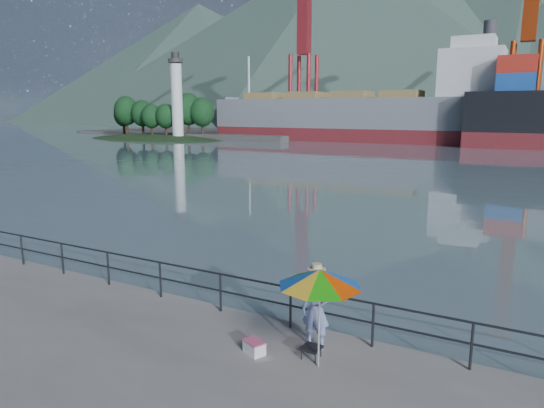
{
  "coord_description": "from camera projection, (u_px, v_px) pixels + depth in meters",
  "views": [
    {
      "loc": [
        7.76,
        -7.97,
        5.1
      ],
      "look_at": [
        0.16,
        6.0,
        2.0
      ],
      "focal_mm": 32.0,
      "sensor_mm": 36.0,
      "label": 1
    }
  ],
  "objects": [
    {
      "name": "harbor_water",
      "position": [
        503.0,
        130.0,
        123.56
      ],
      "size": [
        500.0,
        280.0,
        0.0
      ],
      "primitive_type": "cube",
      "color": "slate",
      "rests_on": "ground"
    },
    {
      "name": "guardrail",
      "position": [
        189.0,
        285.0,
        12.86
      ],
      "size": [
        22.0,
        0.06,
        1.03
      ],
      "color": "#2D3033",
      "rests_on": "ground"
    },
    {
      "name": "lighthouse_islet",
      "position": [
        157.0,
        136.0,
        90.68
      ],
      "size": [
        48.0,
        26.4,
        19.2
      ],
      "color": "#263F1E",
      "rests_on": "ground"
    },
    {
      "name": "fisherman",
      "position": [
        316.0,
        309.0,
        10.42
      ],
      "size": [
        0.64,
        0.42,
        1.76
      ],
      "primitive_type": "imported",
      "rotation": [
        0.0,
        0.0,
        -0.0
      ],
      "color": "#274599",
      "rests_on": "ground"
    },
    {
      "name": "beach_umbrella",
      "position": [
        320.0,
        278.0,
        9.44
      ],
      "size": [
        1.88,
        1.88,
        2.05
      ],
      "color": "white",
      "rests_on": "ground"
    },
    {
      "name": "folding_stool",
      "position": [
        311.0,
        352.0,
        10.1
      ],
      "size": [
        0.42,
        0.42,
        0.25
      ],
      "color": "black",
      "rests_on": "ground"
    },
    {
      "name": "cooler_bag",
      "position": [
        254.0,
        348.0,
        10.29
      ],
      "size": [
        0.54,
        0.46,
        0.26
      ],
      "primitive_type": "cube",
      "rotation": [
        0.0,
        0.0,
        -0.43
      ],
      "color": "silver",
      "rests_on": "ground"
    },
    {
      "name": "fishing_rod",
      "position": [
        309.0,
        328.0,
        11.51
      ],
      "size": [
        0.1,
        1.74,
        1.22
      ],
      "primitive_type": "cylinder",
      "rotation": [
        0.96,
        0.0,
        -0.05
      ],
      "color": "black",
      "rests_on": "ground"
    },
    {
      "name": "bulk_carrier",
      "position": [
        373.0,
        116.0,
        81.94
      ],
      "size": [
        53.64,
        9.28,
        14.5
      ],
      "color": "maroon",
      "rests_on": "ground"
    }
  ]
}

